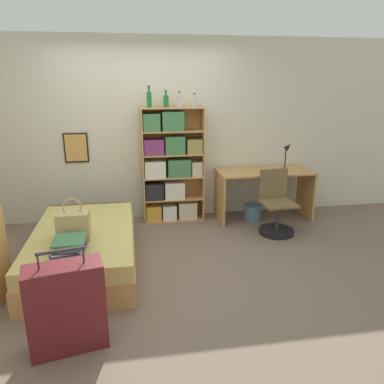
{
  "coord_description": "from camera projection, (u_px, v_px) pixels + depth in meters",
  "views": [
    {
      "loc": [
        -0.22,
        -3.94,
        2.01
      ],
      "look_at": [
        0.47,
        0.19,
        0.75
      ],
      "focal_mm": 35.0,
      "sensor_mm": 36.0,
      "label": 1
    }
  ],
  "objects": [
    {
      "name": "ground_plane",
      "position": [
        155.0,
        260.0,
        4.34
      ],
      "size": [
        14.0,
        14.0,
        0.0
      ],
      "primitive_type": "plane",
      "color": "#756051"
    },
    {
      "name": "wall_back",
      "position": [
        145.0,
        131.0,
        5.38
      ],
      "size": [
        10.0,
        0.09,
        2.6
      ],
      "color": "beige",
      "rests_on": "ground_plane"
    },
    {
      "name": "bed",
      "position": [
        85.0,
        248.0,
        4.17
      ],
      "size": [
        1.1,
        1.88,
        0.43
      ],
      "color": "tan",
      "rests_on": "ground_plane"
    },
    {
      "name": "handbag",
      "position": [
        74.0,
        225.0,
        3.83
      ],
      "size": [
        0.32,
        0.22,
        0.44
      ],
      "color": "tan",
      "rests_on": "bed"
    },
    {
      "name": "book_stack_on_bed",
      "position": [
        69.0,
        246.0,
        3.54
      ],
      "size": [
        0.33,
        0.39,
        0.14
      ],
      "color": "#7A336B",
      "rests_on": "bed"
    },
    {
      "name": "suitcase",
      "position": [
        67.0,
        307.0,
        2.84
      ],
      "size": [
        0.61,
        0.36,
        0.83
      ],
      "color": "#5B191E",
      "rests_on": "ground_plane"
    },
    {
      "name": "bookcase",
      "position": [
        171.0,
        167.0,
        5.39
      ],
      "size": [
        0.88,
        0.3,
        1.65
      ],
      "color": "tan",
      "rests_on": "ground_plane"
    },
    {
      "name": "bottle_green",
      "position": [
        149.0,
        99.0,
        5.07
      ],
      "size": [
        0.07,
        0.07,
        0.29
      ],
      "color": "#1E6B2D",
      "rests_on": "bookcase"
    },
    {
      "name": "bottle_brown",
      "position": [
        166.0,
        101.0,
        5.12
      ],
      "size": [
        0.07,
        0.07,
        0.22
      ],
      "color": "#1E6B2D",
      "rests_on": "bookcase"
    },
    {
      "name": "bottle_clear",
      "position": [
        180.0,
        101.0,
        5.11
      ],
      "size": [
        0.06,
        0.06,
        0.21
      ],
      "color": "#B7BCC1",
      "rests_on": "bookcase"
    },
    {
      "name": "bottle_blue",
      "position": [
        194.0,
        102.0,
        5.17
      ],
      "size": [
        0.07,
        0.07,
        0.19
      ],
      "color": "#B7BCC1",
      "rests_on": "bookcase"
    },
    {
      "name": "desk",
      "position": [
        264.0,
        184.0,
        5.54
      ],
      "size": [
        1.38,
        0.62,
        0.73
      ],
      "color": "tan",
      "rests_on": "ground_plane"
    },
    {
      "name": "desk_lamp",
      "position": [
        287.0,
        151.0,
        5.46
      ],
      "size": [
        0.15,
        0.1,
        0.41
      ],
      "color": "black",
      "rests_on": "desk"
    },
    {
      "name": "desk_chair",
      "position": [
        276.0,
        213.0,
        5.07
      ],
      "size": [
        0.47,
        0.47,
        0.85
      ],
      "color": "black",
      "rests_on": "ground_plane"
    },
    {
      "name": "waste_bin",
      "position": [
        253.0,
        212.0,
        5.57
      ],
      "size": [
        0.27,
        0.27,
        0.23
      ],
      "color": "slate",
      "rests_on": "ground_plane"
    }
  ]
}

